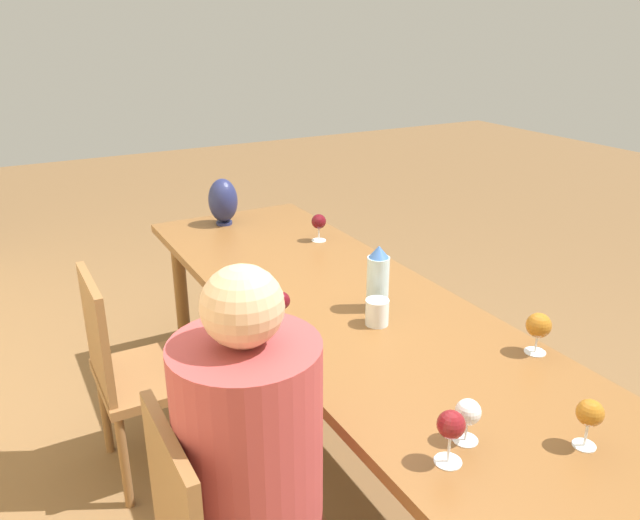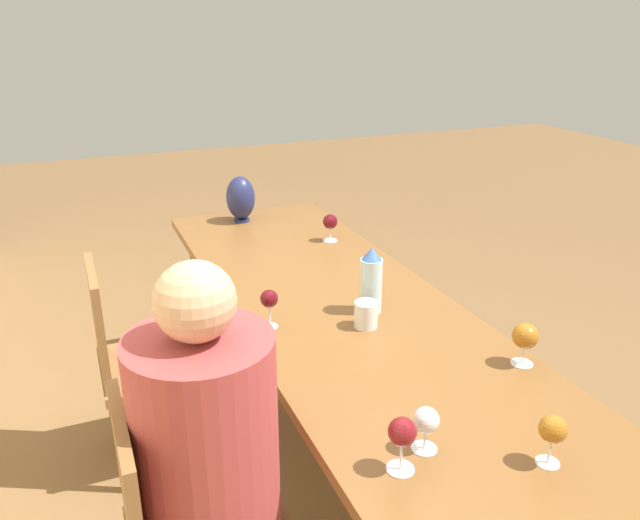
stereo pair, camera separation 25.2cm
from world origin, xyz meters
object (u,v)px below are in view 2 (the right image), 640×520
at_px(vase, 241,198).
at_px(person_near, 214,473).
at_px(water_bottle, 371,281).
at_px(water_tumbler, 366,314).
at_px(wine_glass_2, 553,430).
at_px(chair_far, 138,358).
at_px(wine_glass_1, 269,300).
at_px(wine_glass_4, 426,421).
at_px(wine_glass_0, 330,222).
at_px(wine_glass_3, 402,433).
at_px(wine_glass_5, 525,337).

xyz_separation_m(vase, person_near, (-1.77, 0.58, -0.22)).
height_order(water_bottle, water_tumbler, water_bottle).
xyz_separation_m(wine_glass_2, chair_far, (1.41, 0.82, -0.38)).
bearing_deg(vase, wine_glass_1, 168.74).
bearing_deg(water_bottle, vase, 6.50).
xyz_separation_m(wine_glass_2, wine_glass_4, (0.16, 0.25, -0.01)).
relative_size(water_tumbler, person_near, 0.07).
xyz_separation_m(wine_glass_0, wine_glass_1, (-0.75, 0.55, 0.01)).
distance_m(vase, wine_glass_0, 0.56).
height_order(wine_glass_3, person_near, person_near).
height_order(wine_glass_2, wine_glass_3, wine_glass_3).
bearing_deg(chair_far, water_tumbler, -128.97).
bearing_deg(wine_glass_1, wine_glass_4, -169.08).
bearing_deg(wine_glass_2, vase, 4.25).
bearing_deg(vase, wine_glass_3, 174.84).
distance_m(water_bottle, person_near, 0.92).
bearing_deg(chair_far, person_near, -175.34).
xyz_separation_m(wine_glass_4, chair_far, (1.25, 0.57, -0.37)).
bearing_deg(wine_glass_4, vase, -2.59).
height_order(water_tumbler, wine_glass_4, wine_glass_4).
relative_size(water_bottle, vase, 1.03).
xyz_separation_m(water_tumbler, person_near, (-0.43, 0.65, -0.14)).
relative_size(wine_glass_4, person_near, 0.10).
height_order(water_bottle, wine_glass_4, water_bottle).
bearing_deg(wine_glass_5, water_bottle, 27.52).
distance_m(wine_glass_4, wine_glass_5, 0.56).
relative_size(wine_glass_0, wine_glass_4, 1.11).
distance_m(water_bottle, water_tumbler, 0.15).
distance_m(wine_glass_3, wine_glass_4, 0.11).
distance_m(wine_glass_1, chair_far, 0.74).
relative_size(vase, wine_glass_2, 1.81).
distance_m(wine_glass_3, wine_glass_5, 0.66).
bearing_deg(water_tumbler, person_near, 123.21).
distance_m(wine_glass_5, chair_far, 1.52).
distance_m(water_tumbler, chair_far, 1.00).
bearing_deg(wine_glass_3, water_tumbler, -20.10).
height_order(wine_glass_2, wine_glass_4, wine_glass_2).
bearing_deg(wine_glass_4, wine_glass_3, 115.22).
height_order(wine_glass_2, wine_glass_5, wine_glass_5).
xyz_separation_m(wine_glass_4, person_near, (0.23, 0.49, -0.18)).
bearing_deg(wine_glass_1, water_tumbler, -112.06).
bearing_deg(wine_glass_0, wine_glass_1, 143.43).
relative_size(vase, wine_glass_0, 1.82).
height_order(wine_glass_3, chair_far, wine_glass_3).
distance_m(water_bottle, wine_glass_0, 0.79).
xyz_separation_m(wine_glass_1, wine_glass_5, (-0.54, -0.65, -0.01)).
relative_size(water_bottle, chair_far, 0.28).
bearing_deg(person_near, wine_glass_4, -114.94).
bearing_deg(person_near, water_tumbler, -56.79).
height_order(wine_glass_3, wine_glass_4, wine_glass_3).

